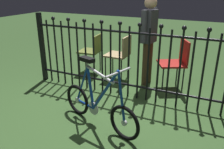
{
  "coord_description": "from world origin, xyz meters",
  "views": [
    {
      "loc": [
        1.32,
        -2.51,
        1.72
      ],
      "look_at": [
        0.02,
        0.21,
        0.55
      ],
      "focal_mm": 37.25,
      "sensor_mm": 36.0,
      "label": 1
    }
  ],
  "objects_px": {
    "bicycle": "(99,104)",
    "person_visitor": "(149,34)",
    "chair_tan": "(121,53)",
    "chair_olive": "(93,49)",
    "chair_red": "(177,60)"
  },
  "relations": [
    {
      "from": "bicycle",
      "to": "person_visitor",
      "type": "xyz_separation_m",
      "value": [
        0.14,
        1.6,
        0.61
      ]
    },
    {
      "from": "chair_tan",
      "to": "bicycle",
      "type": "bearing_deg",
      "value": -76.42
    },
    {
      "from": "chair_olive",
      "to": "person_visitor",
      "type": "relative_size",
      "value": 0.52
    },
    {
      "from": "bicycle",
      "to": "chair_olive",
      "type": "bearing_deg",
      "value": 121.76
    },
    {
      "from": "chair_red",
      "to": "chair_olive",
      "type": "height_order",
      "value": "chair_red"
    },
    {
      "from": "bicycle",
      "to": "chair_tan",
      "type": "xyz_separation_m",
      "value": [
        -0.38,
        1.59,
        0.22
      ]
    },
    {
      "from": "person_visitor",
      "to": "chair_red",
      "type": "bearing_deg",
      "value": 3.75
    },
    {
      "from": "chair_olive",
      "to": "chair_tan",
      "type": "xyz_separation_m",
      "value": [
        0.65,
        -0.08,
        0.03
      ]
    },
    {
      "from": "bicycle",
      "to": "person_visitor",
      "type": "bearing_deg",
      "value": 85.15
    },
    {
      "from": "chair_red",
      "to": "chair_tan",
      "type": "relative_size",
      "value": 1.01
    },
    {
      "from": "chair_tan",
      "to": "chair_olive",
      "type": "bearing_deg",
      "value": 173.24
    },
    {
      "from": "chair_tan",
      "to": "person_visitor",
      "type": "height_order",
      "value": "person_visitor"
    },
    {
      "from": "chair_tan",
      "to": "person_visitor",
      "type": "distance_m",
      "value": 0.65
    },
    {
      "from": "chair_olive",
      "to": "person_visitor",
      "type": "height_order",
      "value": "person_visitor"
    },
    {
      "from": "chair_red",
      "to": "bicycle",
      "type": "bearing_deg",
      "value": -111.45
    }
  ]
}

